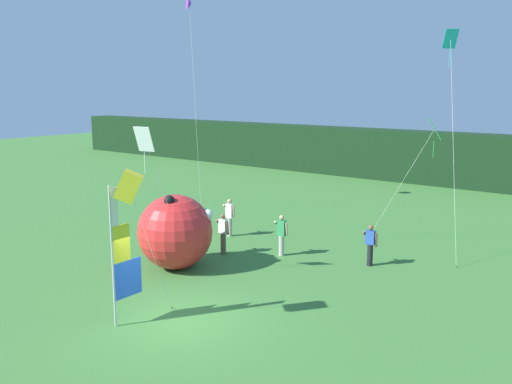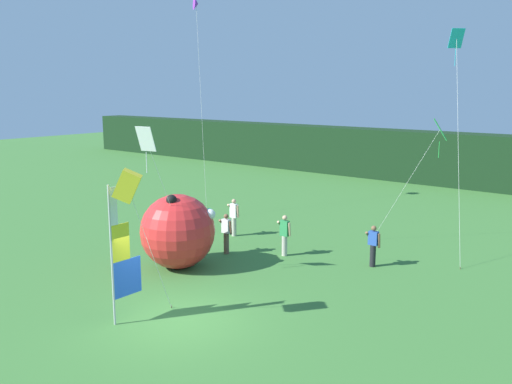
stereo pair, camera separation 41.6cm
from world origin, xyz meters
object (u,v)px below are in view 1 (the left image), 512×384
(kite_green_diamond_2, at_px, (433,133))
(kite_yellow_box_5, at_px, (129,187))
(person_near_banner, at_px, (230,216))
(kite_purple_delta_1, at_px, (189,5))
(inflatable_balloon, at_px, (175,232))
(person_far_right, at_px, (223,233))
(kite_white_diamond_0, at_px, (146,145))
(person_mid_field, at_px, (370,244))
(banner_flag, at_px, (121,258))
(kite_cyan_diamond_3, at_px, (451,53))
(person_far_left, at_px, (282,234))

(kite_green_diamond_2, relative_size, kite_yellow_box_5, 1.18)
(person_near_banner, bearing_deg, kite_purple_delta_1, 148.82)
(person_near_banner, xyz_separation_m, inflatable_balloon, (1.33, -4.71, 0.49))
(inflatable_balloon, bearing_deg, person_far_right, 84.49)
(kite_yellow_box_5, bearing_deg, kite_white_diamond_0, 131.60)
(person_far_right, height_order, inflatable_balloon, inflatable_balloon)
(kite_white_diamond_0, bearing_deg, person_near_banner, 105.43)
(person_mid_field, height_order, inflatable_balloon, inflatable_balloon)
(banner_flag, xyz_separation_m, kite_white_diamond_0, (-1.91, 2.75, 2.83))
(person_near_banner, bearing_deg, kite_green_diamond_2, 32.52)
(person_near_banner, relative_size, person_far_right, 1.03)
(banner_flag, distance_m, kite_green_diamond_2, 14.58)
(kite_purple_delta_1, bearing_deg, kite_white_diamond_0, -53.33)
(kite_yellow_box_5, bearing_deg, person_far_right, 111.62)
(kite_cyan_diamond_3, xyz_separation_m, kite_yellow_box_5, (-3.57, -14.15, -3.99))
(person_mid_field, distance_m, kite_yellow_box_5, 10.13)
(banner_flag, height_order, person_far_left, banner_flag)
(person_far_right, bearing_deg, inflatable_balloon, -95.51)
(banner_flag, bearing_deg, inflatable_balloon, 118.02)
(inflatable_balloon, height_order, kite_cyan_diamond_3, kite_cyan_diamond_3)
(person_mid_field, height_order, person_far_right, person_far_right)
(person_far_left, xyz_separation_m, kite_white_diamond_0, (-1.82, -5.33, 3.89))
(person_mid_field, bearing_deg, inflatable_balloon, -140.29)
(kite_yellow_box_5, bearing_deg, kite_cyan_diamond_3, 75.83)
(person_mid_field, relative_size, kite_green_diamond_2, 0.30)
(banner_flag, height_order, kite_green_diamond_2, kite_green_diamond_2)
(banner_flag, distance_m, inflatable_balloon, 4.99)
(kite_yellow_box_5, bearing_deg, kite_green_diamond_2, 77.59)
(person_near_banner, relative_size, kite_cyan_diamond_3, 0.19)
(kite_white_diamond_0, relative_size, kite_cyan_diamond_3, 0.60)
(kite_yellow_box_5, bearing_deg, person_near_banner, 115.11)
(kite_purple_delta_1, bearing_deg, person_far_left, -25.46)
(kite_yellow_box_5, bearing_deg, banner_flag, 166.30)
(person_mid_field, xyz_separation_m, kite_yellow_box_5, (-2.64, -9.23, 3.23))
(person_mid_field, xyz_separation_m, inflatable_balloon, (-5.64, -4.69, 0.56))
(person_far_left, bearing_deg, kite_yellow_box_5, -84.72)
(inflatable_balloon, bearing_deg, person_mid_field, 39.71)
(kite_purple_delta_1, relative_size, kite_green_diamond_2, 2.11)
(person_far_right, height_order, kite_white_diamond_0, kite_white_diamond_0)
(person_far_left, distance_m, person_far_right, 2.37)
(banner_flag, relative_size, person_far_left, 2.44)
(person_near_banner, bearing_deg, kite_white_diamond_0, -74.57)
(person_mid_field, distance_m, kite_green_diamond_2, 6.17)
(banner_flag, bearing_deg, kite_green_diamond_2, 74.83)
(kite_purple_delta_1, bearing_deg, kite_cyan_diamond_3, 7.00)
(person_far_right, bearing_deg, person_near_banner, 124.64)
(kite_green_diamond_2, bearing_deg, kite_yellow_box_5, -102.41)
(banner_flag, relative_size, kite_purple_delta_1, 0.36)
(banner_flag, relative_size, kite_cyan_diamond_3, 0.45)
(banner_flag, bearing_deg, person_far_left, 90.65)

